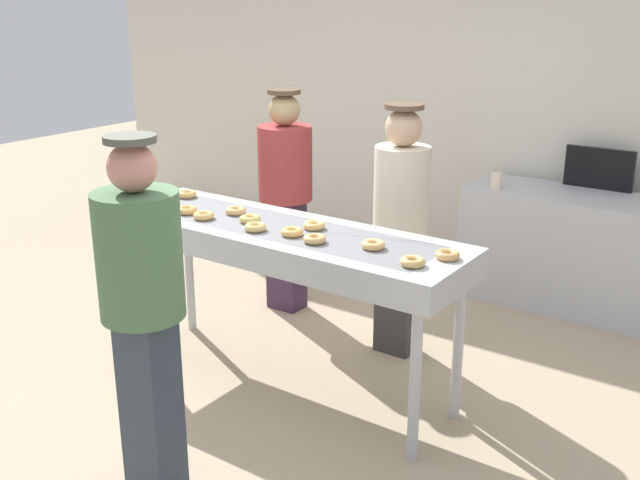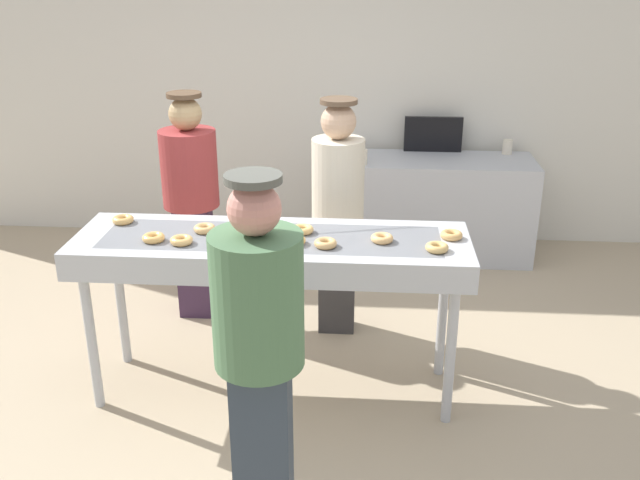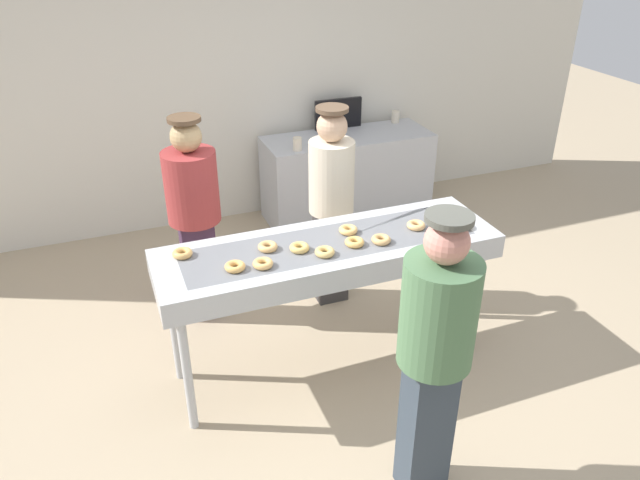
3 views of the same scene
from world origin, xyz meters
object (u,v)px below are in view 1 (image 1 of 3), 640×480
object	(u,v)px
glazed_donut_1	(236,211)
worker_baker	(285,185)
glazed_donut_2	(315,239)
glazed_donut_6	(187,194)
glazed_donut_0	(447,255)
glazed_donut_4	(187,210)
glazed_donut_8	(314,225)
worker_assistant	(401,217)
glazed_donut_9	(255,227)
glazed_donut_7	(373,245)
glazed_donut_3	(250,219)
paper_cup_1	(497,181)
prep_counter	(580,252)
glazed_donut_11	(413,262)
glazed_donut_10	(292,232)
customer_waiting	(142,297)
glazed_donut_5	(204,215)
menu_display	(599,168)
fryer_conveyor	(282,242)

from	to	relation	value
glazed_donut_1	worker_baker	world-z (taller)	worker_baker
glazed_donut_2	glazed_donut_6	bearing A→B (deg)	167.02
glazed_donut_0	glazed_donut_4	distance (m)	1.61
glazed_donut_8	worker_assistant	xyz separation A→B (m)	(0.16, 0.69, -0.09)
glazed_donut_2	glazed_donut_9	distance (m)	0.38
glazed_donut_7	glazed_donut_4	bearing A→B (deg)	-176.17
glazed_donut_0	worker_assistant	bearing A→B (deg)	132.56
glazed_donut_6	glazed_donut_7	size ratio (longest dim) A/B	1.00
glazed_donut_1	worker_assistant	world-z (taller)	worker_assistant
glazed_donut_3	paper_cup_1	world-z (taller)	glazed_donut_3
glazed_donut_0	prep_counter	world-z (taller)	glazed_donut_0
glazed_donut_9	paper_cup_1	distance (m)	2.14
glazed_donut_6	glazed_donut_11	world-z (taller)	same
worker_baker	paper_cup_1	distance (m)	1.53
glazed_donut_10	glazed_donut_3	bearing A→B (deg)	170.42
glazed_donut_6	worker_assistant	world-z (taller)	worker_assistant
glazed_donut_3	glazed_donut_4	bearing A→B (deg)	-169.80
glazed_donut_7	glazed_donut_1	bearing A→B (deg)	175.71
glazed_donut_6	glazed_donut_11	distance (m)	1.79
glazed_donut_8	customer_waiting	distance (m)	1.19
glazed_donut_5	glazed_donut_8	bearing A→B (deg)	18.19
prep_counter	glazed_donut_10	bearing A→B (deg)	-112.46
glazed_donut_2	menu_display	world-z (taller)	menu_display
glazed_donut_2	glazed_donut_5	world-z (taller)	same
glazed_donut_7	prep_counter	size ratio (longest dim) A/B	0.07
glazed_donut_7	glazed_donut_2	bearing A→B (deg)	-162.68
glazed_donut_0	glazed_donut_1	size ratio (longest dim) A/B	1.00
glazed_donut_1	glazed_donut_7	distance (m)	0.98
glazed_donut_4	worker_assistant	bearing A→B (deg)	42.45
glazed_donut_1	glazed_donut_3	size ratio (longest dim) A/B	1.00
glazed_donut_7	glazed_donut_10	world-z (taller)	same
glazed_donut_2	glazed_donut_4	distance (m)	0.93
glazed_donut_10	prep_counter	world-z (taller)	glazed_donut_10
worker_assistant	glazed_donut_6	bearing A→B (deg)	22.09
glazed_donut_5	glazed_donut_6	xyz separation A→B (m)	(-0.42, 0.29, 0.00)
glazed_donut_4	glazed_donut_9	xyz separation A→B (m)	(0.54, -0.03, 0.00)
glazed_donut_2	glazed_donut_9	world-z (taller)	same
glazed_donut_6	menu_display	distance (m)	2.95
glazed_donut_2	worker_assistant	size ratio (longest dim) A/B	0.08
fryer_conveyor	glazed_donut_0	bearing A→B (deg)	3.20
glazed_donut_5	glazed_donut_3	bearing A→B (deg)	21.21
glazed_donut_11	glazed_donut_4	bearing A→B (deg)	179.02
glazed_donut_9	worker_assistant	xyz separation A→B (m)	(0.40, 0.90, -0.09)
glazed_donut_11	glazed_donut_3	bearing A→B (deg)	174.69
glazed_donut_4	glazed_donut_11	size ratio (longest dim) A/B	1.00
glazed_donut_5	glazed_donut_6	distance (m)	0.50
glazed_donut_11	worker_baker	xyz separation A→B (m)	(-1.56, 1.04, -0.07)
glazed_donut_0	glazed_donut_4	bearing A→B (deg)	-174.40
glazed_donut_6	glazed_donut_1	bearing A→B (deg)	-12.01
glazed_donut_10	menu_display	world-z (taller)	menu_display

